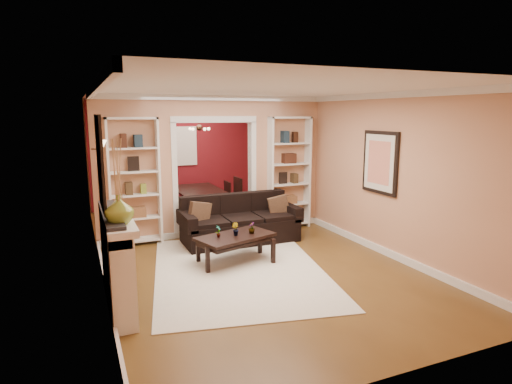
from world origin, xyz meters
name	(u,v)px	position (x,y,z in m)	size (l,w,h in m)	color
floor	(236,250)	(0.00, 0.00, 0.00)	(8.00, 8.00, 0.00)	brown
ceiling	(235,92)	(0.00, 0.00, 2.70)	(8.00, 8.00, 0.00)	white
wall_back	(181,154)	(0.00, 4.00, 1.35)	(8.00, 8.00, 0.00)	tan
wall_front	(398,234)	(0.00, -4.00, 1.35)	(8.00, 8.00, 0.00)	tan
wall_left	(95,182)	(-2.25, 0.00, 1.35)	(8.00, 8.00, 0.00)	tan
wall_right	(347,167)	(2.25, 0.00, 1.35)	(8.00, 8.00, 0.00)	tan
partition_wall	(214,166)	(0.00, 1.20, 1.35)	(4.50, 0.15, 2.70)	tan
red_back_panel	(181,155)	(0.00, 3.97, 1.32)	(4.44, 0.04, 2.64)	maroon
dining_window	(182,146)	(0.00, 3.93, 1.55)	(0.78, 0.03, 0.98)	#8CA5CC
area_rug	(239,270)	(-0.31, -0.94, 0.01)	(2.50, 3.50, 0.01)	silver
sofa	(240,219)	(0.25, 0.45, 0.43)	(2.20, 0.95, 0.86)	black
pillow_left	(200,213)	(-0.53, 0.43, 0.62)	(0.39, 0.11, 0.39)	brown
pillow_right	(278,207)	(1.03, 0.43, 0.60)	(0.37, 0.11, 0.37)	brown
coffee_table	(235,249)	(-0.24, -0.60, 0.23)	(1.20, 0.65, 0.46)	black
plant_left	(218,231)	(-0.52, -0.60, 0.55)	(0.10, 0.07, 0.19)	#336626
plant_center	(235,229)	(-0.24, -0.60, 0.56)	(0.11, 0.09, 0.20)	#336626
plant_right	(252,228)	(0.04, -0.60, 0.55)	(0.10, 0.10, 0.18)	#336626
bookshelf_left	(134,182)	(-1.55, 1.03, 1.15)	(0.90, 0.30, 2.30)	white
bookshelf_right	(289,173)	(1.55, 1.03, 1.15)	(0.90, 0.30, 2.30)	white
fireplace	(119,261)	(-2.09, -1.50, 0.58)	(0.32, 1.70, 1.16)	white
vase	(119,210)	(-2.09, -1.97, 1.32)	(0.31, 0.31, 0.33)	olive
mirror	(100,162)	(-2.23, -1.50, 1.80)	(0.03, 0.95, 1.10)	silver
wall_sconce	(98,147)	(-2.15, 0.55, 1.83)	(0.18, 0.18, 0.22)	#FFE0A5
framed_art	(380,163)	(2.21, -1.00, 1.55)	(0.04, 0.85, 1.05)	black
dining_table	(201,203)	(0.12, 2.65, 0.32)	(1.01, 1.82, 0.64)	black
dining_chair_nw	(180,203)	(-0.43, 2.35, 0.42)	(0.41, 0.41, 0.84)	black
dining_chair_ne	(228,197)	(0.67, 2.35, 0.47)	(0.46, 0.46, 0.94)	black
dining_chair_sw	(174,200)	(-0.43, 2.95, 0.39)	(0.38, 0.38, 0.77)	black
dining_chair_se	(219,196)	(0.67, 2.95, 0.38)	(0.37, 0.37, 0.76)	black
chandelier	(194,129)	(0.00, 2.70, 2.02)	(0.50, 0.50, 0.30)	#3C261B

